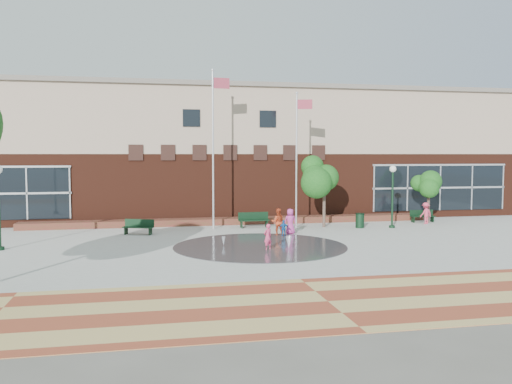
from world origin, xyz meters
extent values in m
plane|color=#666056|center=(0.00, 0.00, 0.00)|extent=(120.00, 120.00, 0.00)
cube|color=#A8A8A0|center=(0.00, 4.00, 0.00)|extent=(46.00, 18.00, 0.01)
cube|color=#9B4228|center=(0.00, -7.00, 0.00)|extent=(46.00, 6.00, 0.01)
cylinder|color=#383A3D|center=(0.00, 3.00, 0.00)|extent=(8.40, 8.40, 0.01)
cube|color=#481F13|center=(0.00, 17.50, 2.25)|extent=(44.00, 10.00, 4.50)
cube|color=tan|center=(0.00, 17.50, 6.75)|extent=(44.00, 10.00, 4.50)
cube|color=slate|center=(0.00, 17.50, 9.05)|extent=(44.40, 10.40, 0.30)
cube|color=black|center=(15.00, 12.48, 2.11)|extent=(10.00, 0.12, 3.19)
cube|color=black|center=(-2.50, 12.48, 6.79)|extent=(1.10, 0.10, 1.10)
cube|color=black|center=(2.50, 12.48, 6.79)|extent=(1.10, 0.10, 1.10)
cube|color=maroon|center=(0.00, 11.60, 0.00)|extent=(26.00, 1.20, 0.40)
cylinder|color=silver|center=(-1.46, 9.63, 4.68)|extent=(0.11, 0.11, 9.37)
sphere|color=silver|center=(-1.46, 9.63, 9.42)|extent=(0.18, 0.18, 0.18)
cube|color=#9F3547|center=(-0.96, 9.70, 8.68)|extent=(1.02, 0.16, 0.63)
cylinder|color=silver|center=(3.56, 9.22, 4.05)|extent=(0.10, 0.10, 8.10)
sphere|color=silver|center=(3.56, 9.22, 8.15)|extent=(0.17, 0.17, 0.17)
cube|color=#9F3547|center=(4.00, 9.09, 7.48)|extent=(0.90, 0.29, 0.57)
cylinder|color=black|center=(-12.11, 4.45, 0.08)|extent=(0.38, 0.38, 0.17)
cylinder|color=black|center=(9.23, 7.93, 1.71)|extent=(0.12, 0.12, 3.42)
cylinder|color=black|center=(9.23, 7.93, 0.08)|extent=(0.36, 0.36, 0.16)
sphere|color=silver|center=(9.23, 7.93, 3.60)|extent=(0.40, 0.40, 0.40)
cube|color=black|center=(-5.85, 8.18, 0.43)|extent=(1.77, 1.05, 0.06)
cube|color=black|center=(-5.78, 8.38, 0.65)|extent=(1.62, 0.65, 0.43)
cube|color=black|center=(1.03, 9.69, 0.47)|extent=(1.89, 0.56, 0.06)
cube|color=black|center=(1.02, 9.92, 0.71)|extent=(1.88, 0.09, 0.47)
cube|color=black|center=(12.42, 10.06, 0.41)|extent=(1.64, 0.50, 0.05)
cube|color=black|center=(12.42, 10.26, 0.61)|extent=(1.62, 0.10, 0.41)
cylinder|color=black|center=(7.31, 8.30, 0.44)|extent=(0.52, 0.52, 0.87)
cylinder|color=black|center=(7.31, 8.30, 0.89)|extent=(0.56, 0.56, 0.05)
cylinder|color=#44322B|center=(5.29, 9.10, 1.36)|extent=(0.18, 0.18, 2.72)
cylinder|color=#44322B|center=(12.65, 9.77, 1.07)|extent=(0.18, 0.18, 2.14)
cone|color=white|center=(1.16, 1.95, 0.00)|extent=(0.31, 0.31, 0.60)
cone|color=white|center=(-1.72, 3.50, 0.00)|extent=(0.19, 0.19, 0.44)
imported|color=#DA3C69|center=(0.17, 2.06, 0.62)|extent=(0.54, 0.48, 1.24)
imported|color=#BA3E1E|center=(1.72, 6.44, 0.75)|extent=(0.82, 0.69, 1.50)
imported|color=#C0398F|center=(2.51, 6.72, 0.72)|extent=(0.73, 0.50, 1.44)
imported|color=#1658A9|center=(1.93, 5.90, 0.45)|extent=(0.55, 0.27, 0.91)
imported|color=#DC405D|center=(12.21, 9.29, 0.70)|extent=(1.02, 0.77, 1.40)
camera|label=1|loc=(-5.35, -22.43, 4.49)|focal=38.00mm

